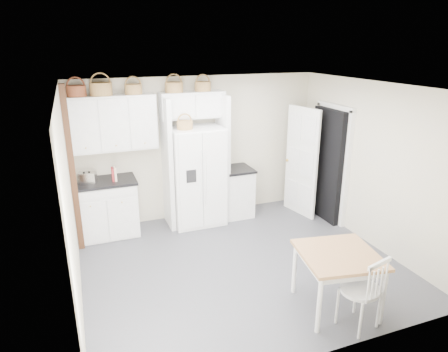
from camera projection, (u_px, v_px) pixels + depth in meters
name	position (u px, v px, depth m)	size (l,w,h in m)	color
floor	(240.00, 263.00, 5.99)	(4.50, 4.50, 0.00)	#494950
ceiling	(242.00, 87.00, 5.16)	(4.50, 4.50, 0.00)	white
wall_back	(199.00, 148.00, 7.35)	(4.50, 4.50, 0.00)	beige
wall_left	(70.00, 204.00, 4.82)	(4.00, 4.00, 0.00)	beige
wall_right	(371.00, 165.00, 6.33)	(4.00, 4.00, 0.00)	beige
refrigerator	(197.00, 176.00, 7.13)	(0.91, 0.73, 1.77)	white
base_cab_left	(106.00, 209.00, 6.75)	(1.02, 0.64, 0.94)	white
base_cab_right	(237.00, 192.00, 7.57)	(0.51, 0.61, 0.89)	white
dining_table	(336.00, 280.00, 4.89)	(0.90, 0.90, 0.75)	#9B6A3A
windsor_chair	(360.00, 290.00, 4.53)	(0.47, 0.43, 0.97)	white
counter_left	(103.00, 182.00, 6.60)	(1.06, 0.68, 0.04)	black
counter_right	(237.00, 169.00, 7.42)	(0.55, 0.65, 0.04)	black
toaster	(87.00, 178.00, 6.39)	(0.28, 0.16, 0.19)	silver
cookbook_red	(113.00, 174.00, 6.54)	(0.03, 0.15, 0.22)	maroon
cookbook_cream	(115.00, 174.00, 6.55)	(0.03, 0.16, 0.24)	beige
basket_upper_a	(76.00, 91.00, 6.16)	(0.30, 0.30, 0.17)	brown
basket_upper_b	(101.00, 89.00, 6.28)	(0.34, 0.34, 0.20)	olive
basket_upper_c	(133.00, 89.00, 6.46)	(0.28, 0.28, 0.16)	olive
basket_bridge_a	(174.00, 87.00, 6.68)	(0.30, 0.30, 0.17)	olive
basket_bridge_b	(203.00, 86.00, 6.85)	(0.28, 0.28, 0.16)	olive
basket_fridge_a	(185.00, 125.00, 6.66)	(0.27, 0.27, 0.14)	olive
upper_cabinet	(113.00, 123.00, 6.50)	(1.40, 0.34, 0.90)	white
bridge_cabinet	(192.00, 105.00, 6.88)	(1.12, 0.34, 0.45)	white
fridge_panel_left	(167.00, 164.00, 6.91)	(0.08, 0.60, 2.30)	white
fridge_panel_right	(222.00, 158.00, 7.25)	(0.08, 0.60, 2.30)	white
trim_post	(72.00, 171.00, 6.03)	(0.09, 0.09, 2.60)	#381D12
doorway_void	(328.00, 165.00, 7.27)	(0.18, 0.85, 2.05)	black
door_slab	(301.00, 162.00, 7.45)	(0.80, 0.04, 2.05)	white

